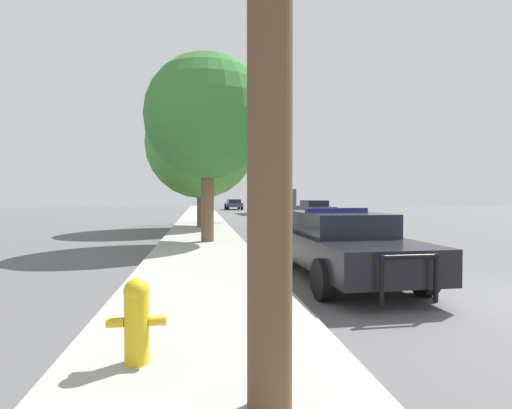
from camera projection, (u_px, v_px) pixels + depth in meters
name	position (u px, v px, depth m)	size (l,w,h in m)	color
sidewalk_left	(205.00, 313.00, 5.82)	(3.00, 110.00, 0.13)	#A3A099
police_car	(340.00, 243.00, 8.52)	(2.21, 5.32, 1.50)	black
fire_hydrant	(137.00, 318.00, 3.92)	(0.57, 0.25, 0.84)	gold
traffic_light	(228.00, 160.00, 25.66)	(4.28, 0.35, 5.52)	#424247
car_background_distant	(234.00, 204.00, 48.16)	(2.05, 4.28, 1.25)	#333856
car_background_oncoming	(315.00, 210.00, 27.77)	(2.01, 4.09, 1.41)	black
box_truck	(273.00, 194.00, 37.46)	(2.85, 7.07, 3.44)	#474C51
tree_sidewalk_mid	(201.00, 144.00, 20.68)	(5.69, 5.69, 7.17)	brown
tree_sidewalk_near	(207.00, 117.00, 14.11)	(4.42, 4.42, 6.64)	brown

